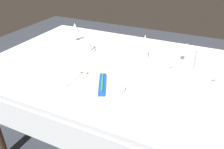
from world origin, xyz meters
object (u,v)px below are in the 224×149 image
object	(u,v)px
wine_glass_left	(186,49)
coffee_cup_right	(163,62)
drink_tumbler	(190,61)
napkin_folded	(144,47)
dinner_plate	(102,86)
toothbrush_package	(102,84)
fork_outer	(82,78)
wine_glass_centre	(75,29)
coffee_cup_far	(205,74)
spoon_soup	(132,90)
fork_inner	(77,77)
spoon_dessert	(138,91)
coffee_cup_left	(86,45)

from	to	relation	value
wine_glass_left	coffee_cup_right	bearing A→B (deg)	-123.72
drink_tumbler	napkin_folded	distance (m)	0.30
dinner_plate	toothbrush_package	world-z (taller)	toothbrush_package
drink_tumbler	napkin_folded	size ratio (longest dim) A/B	0.77
fork_outer	wine_glass_centre	world-z (taller)	wine_glass_centre
fork_outer	toothbrush_package	bearing A→B (deg)	-13.38
coffee_cup_far	fork_outer	bearing A→B (deg)	-157.31
spoon_soup	napkin_folded	world-z (taller)	napkin_folded
fork_inner	coffee_cup_far	bearing A→B (deg)	21.98
spoon_dessert	fork_inner	bearing A→B (deg)	-176.96
toothbrush_package	napkin_folded	xyz separation A→B (m)	(0.09, 0.43, 0.06)
spoon_dessert	coffee_cup_right	distance (m)	0.31
toothbrush_package	wine_glass_centre	distance (m)	0.72
toothbrush_package	fork_outer	xyz separation A→B (m)	(-0.15, 0.04, -0.02)
fork_inner	wine_glass_left	size ratio (longest dim) A/B	1.65
spoon_dessert	coffee_cup_right	xyz separation A→B (m)	(0.05, 0.30, 0.04)
dinner_plate	coffee_cup_far	distance (m)	0.56
dinner_plate	fork_inner	xyz separation A→B (m)	(-0.18, 0.03, -0.01)
wine_glass_centre	wine_glass_left	size ratio (longest dim) A/B	1.20
coffee_cup_far	dinner_plate	bearing A→B (deg)	-148.04
toothbrush_package	wine_glass_centre	xyz separation A→B (m)	(-0.50, 0.51, 0.08)
fork_outer	napkin_folded	size ratio (longest dim) A/B	1.24
dinner_plate	fork_outer	bearing A→B (deg)	166.62
coffee_cup_far	coffee_cup_right	bearing A→B (deg)	166.89
coffee_cup_far	napkin_folded	bearing A→B (deg)	161.21
spoon_soup	napkin_folded	xyz separation A→B (m)	(-0.06, 0.39, 0.08)
wine_glass_left	napkin_folded	distance (m)	0.27
wine_glass_centre	fork_inner	bearing A→B (deg)	-56.50
spoon_soup	napkin_folded	bearing A→B (deg)	99.40
spoon_soup	spoon_dessert	distance (m)	0.03
fork_outer	fork_inner	world-z (taller)	same
coffee_cup_left	dinner_plate	bearing A→B (deg)	-49.10
fork_inner	wine_glass_centre	distance (m)	0.58
wine_glass_left	drink_tumbler	world-z (taller)	drink_tumbler
wine_glass_left	fork_outer	bearing A→B (deg)	-135.63
spoon_soup	wine_glass_left	distance (m)	0.52
drink_tumbler	spoon_dessert	bearing A→B (deg)	-118.55
fork_inner	wine_glass_centre	xyz separation A→B (m)	(-0.32, 0.48, 0.10)
toothbrush_package	coffee_cup_right	distance (m)	0.43
dinner_plate	coffee_cup_left	distance (m)	0.51
dinner_plate	napkin_folded	xyz separation A→B (m)	(0.09, 0.43, 0.08)
toothbrush_package	napkin_folded	world-z (taller)	napkin_folded
drink_tumbler	wine_glass_left	bearing A→B (deg)	111.83
toothbrush_package	wine_glass_left	bearing A→B (deg)	56.60
coffee_cup_right	napkin_folded	xyz separation A→B (m)	(-0.15, 0.08, 0.05)
toothbrush_package	drink_tumbler	xyz separation A→B (m)	(0.38, 0.41, 0.03)
fork_inner	coffee_cup_right	xyz separation A→B (m)	(0.42, 0.32, 0.04)
fork_inner	drink_tumbler	size ratio (longest dim) A/B	1.54
dinner_plate	spoon_soup	xyz separation A→B (m)	(0.15, 0.04, -0.01)
coffee_cup_far	wine_glass_left	bearing A→B (deg)	122.86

